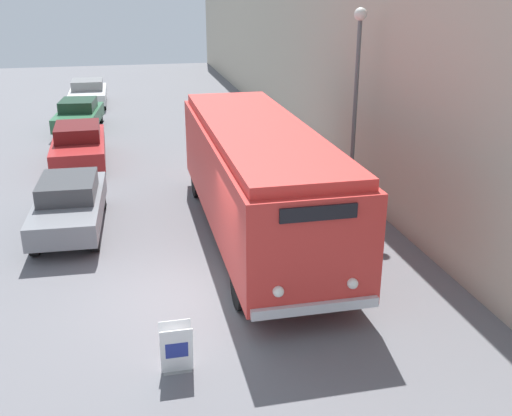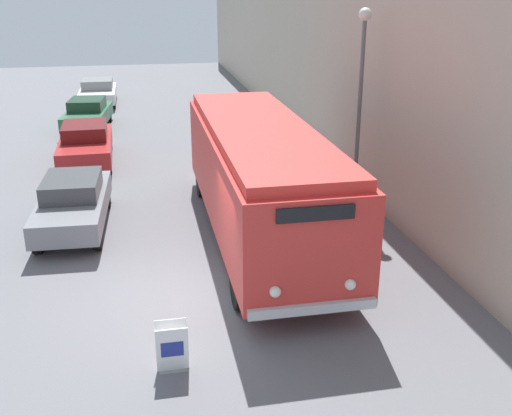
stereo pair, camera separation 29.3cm
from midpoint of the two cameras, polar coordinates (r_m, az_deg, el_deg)
name	(u,v)px [view 1 (the left image)]	position (r m, az deg, el deg)	size (l,w,h in m)	color
ground_plane	(193,296)	(13.41, -6.63, -8.37)	(80.00, 80.00, 0.00)	slate
building_wall_right	(323,52)	(22.98, 6.04, 14.55)	(0.30, 60.00, 8.09)	#B2A893
vintage_bus	(258,174)	(15.69, -0.37, 3.22)	(2.67, 10.16, 3.08)	black
sign_board	(176,349)	(10.90, -8.37, -13.17)	(0.57, 0.35, 0.94)	gray
streetlamp	(357,81)	(17.74, 9.09, 11.89)	(0.36, 0.36, 5.83)	#595E60
parked_car_near	(69,204)	(17.31, -17.82, 0.40)	(1.92, 4.55, 1.46)	black
parked_car_mid	(79,144)	(23.66, -16.87, 5.83)	(1.98, 4.75, 1.48)	black
parked_car_far	(79,115)	(29.28, -16.81, 8.51)	(2.21, 4.37, 1.39)	black
parked_car_distant	(88,92)	(35.17, -15.94, 10.55)	(1.95, 4.37, 1.39)	black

